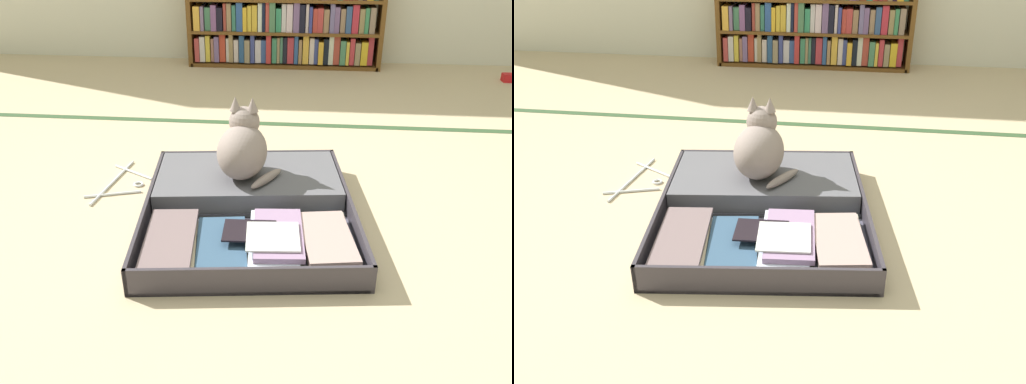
% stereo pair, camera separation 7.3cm
% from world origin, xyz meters
% --- Properties ---
extents(ground_plane, '(10.00, 10.00, 0.00)m').
position_xyz_m(ground_plane, '(0.00, 0.00, 0.00)').
color(ground_plane, '#CDB68C').
extents(tatami_border, '(4.80, 0.05, 0.00)m').
position_xyz_m(tatami_border, '(0.00, 1.08, 0.00)').
color(tatami_border, '#33512E').
rests_on(tatami_border, ground_plane).
extents(bookshelf, '(1.33, 0.23, 0.69)m').
position_xyz_m(bookshelf, '(-0.07, 2.27, 0.34)').
color(bookshelf, brown).
rests_on(bookshelf, ground_plane).
extents(open_suitcase, '(0.80, 0.90, 0.09)m').
position_xyz_m(open_suitcase, '(-0.09, 0.16, 0.04)').
color(open_suitcase, '#3B353D').
rests_on(open_suitcase, ground_plane).
extents(black_cat, '(0.25, 0.26, 0.29)m').
position_xyz_m(black_cat, '(-0.13, 0.30, 0.20)').
color(black_cat, gray).
rests_on(black_cat, open_suitcase).
extents(clothes_hanger, '(0.22, 0.39, 0.01)m').
position_xyz_m(clothes_hanger, '(-0.63, 0.35, 0.01)').
color(clothes_hanger, silver).
rests_on(clothes_hanger, ground_plane).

